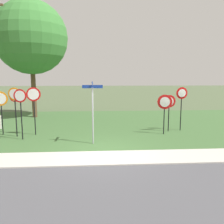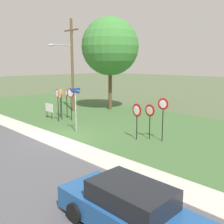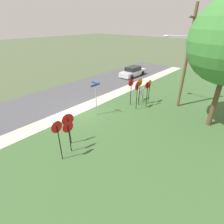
{
  "view_description": "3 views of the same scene",
  "coord_description": "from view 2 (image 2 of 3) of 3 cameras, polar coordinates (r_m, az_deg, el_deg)",
  "views": [
    {
      "loc": [
        -0.25,
        -9.53,
        3.2
      ],
      "look_at": [
        0.6,
        3.2,
        1.27
      ],
      "focal_mm": 36.79,
      "sensor_mm": 36.0,
      "label": 1
    },
    {
      "loc": [
        13.26,
        -8.83,
        4.62
      ],
      "look_at": [
        0.86,
        3.33,
        1.33
      ],
      "focal_mm": 41.34,
      "sensor_mm": 36.0,
      "label": 2
    },
    {
      "loc": [
        8.73,
        11.21,
        7.37
      ],
      "look_at": [
        -0.17,
        3.29,
        1.14
      ],
      "focal_mm": 28.0,
      "sensor_mm": 36.0,
      "label": 3
    }
  ],
  "objects": [
    {
      "name": "parked_sedan_distant",
      "position": [
        7.61,
        4.22,
        -20.83
      ],
      "size": [
        4.63,
        1.93,
        1.39
      ],
      "rotation": [
        0.0,
        0.0,
        0.01
      ],
      "color": "#1E4C8C",
      "rests_on": "road_asphalt"
    },
    {
      "name": "stop_sign_far_left",
      "position": [
        22.07,
        -10.04,
        3.16
      ],
      "size": [
        0.61,
        0.14,
        2.43
      ],
      "rotation": [
        0.0,
        0.0,
        -0.18
      ],
      "color": "black",
      "rests_on": "grass_median"
    },
    {
      "name": "grass_median",
      "position": [
        20.42,
        3.66,
        -2.31
      ],
      "size": [
        44.0,
        12.0,
        0.04
      ],
      "primitive_type": "cube",
      "color": "#3D6033",
      "rests_on": "ground_plane"
    },
    {
      "name": "stop_sign_near_left",
      "position": [
        20.91,
        -9.13,
        3.31
      ],
      "size": [
        0.75,
        0.13,
        2.63
      ],
      "rotation": [
        0.0,
        0.0,
        0.13
      ],
      "color": "black",
      "rests_on": "grass_median"
    },
    {
      "name": "yield_sign_near_left",
      "position": [
        15.72,
        8.33,
        -0.35
      ],
      "size": [
        0.73,
        0.11,
        2.15
      ],
      "rotation": [
        0.0,
        0.0,
        -0.04
      ],
      "color": "black",
      "rests_on": "grass_median"
    },
    {
      "name": "utility_pole",
      "position": [
        24.88,
        -9.13,
        10.78
      ],
      "size": [
        2.1,
        2.58,
        8.61
      ],
      "color": "brown",
      "rests_on": "grass_median"
    },
    {
      "name": "oak_tree_left",
      "position": [
        25.78,
        -0.43,
        14.26
      ],
      "size": [
        5.58,
        5.58,
        8.97
      ],
      "color": "brown",
      "rests_on": "grass_median"
    },
    {
      "name": "yield_sign_far_left",
      "position": [
        15.49,
        5.47,
        -0.24
      ],
      "size": [
        0.8,
        0.16,
        2.22
      ],
      "rotation": [
        0.0,
        0.0,
        -0.16
      ],
      "color": "black",
      "rests_on": "grass_median"
    },
    {
      "name": "stop_sign_far_right",
      "position": [
        22.53,
        -11.46,
        3.32
      ],
      "size": [
        0.78,
        0.12,
        2.41
      ],
      "rotation": [
        0.0,
        0.0,
        0.09
      ],
      "color": "black",
      "rests_on": "grass_median"
    },
    {
      "name": "street_name_post",
      "position": [
        17.24,
        -8.04,
        1.25
      ],
      "size": [
        0.96,
        0.82,
        2.98
      ],
      "rotation": [
        0.0,
        0.0,
        -0.03
      ],
      "color": "#9EA0A8",
      "rests_on": "grass_median"
    },
    {
      "name": "ground_plane",
      "position": [
        16.59,
        -10.41,
        -5.62
      ],
      "size": [
        160.0,
        160.0,
        0.0
      ],
      "primitive_type": "plane",
      "color": "#4C5B3D"
    },
    {
      "name": "notice_board",
      "position": [
        22.33,
        -13.72,
        0.76
      ],
      "size": [
        1.1,
        0.05,
        1.25
      ],
      "rotation": [
        0.0,
        0.0,
        -0.0
      ],
      "color": "black",
      "rests_on": "grass_median"
    },
    {
      "name": "yield_sign_near_right",
      "position": [
        15.35,
        11.18,
        0.59
      ],
      "size": [
        0.7,
        0.11,
        2.59
      ],
      "rotation": [
        0.0,
        0.0,
        0.07
      ],
      "color": "black",
      "rests_on": "grass_median"
    },
    {
      "name": "stop_sign_far_center",
      "position": [
        20.72,
        -11.94,
        2.97
      ],
      "size": [
        0.66,
        0.13,
        2.59
      ],
      "rotation": [
        0.0,
        0.0,
        -0.15
      ],
      "color": "black",
      "rests_on": "grass_median"
    },
    {
      "name": "stop_sign_near_right",
      "position": [
        21.47,
        -11.22,
        3.36
      ],
      "size": [
        0.67,
        0.14,
        2.64
      ],
      "rotation": [
        0.0,
        0.0,
        -0.17
      ],
      "color": "black",
      "rests_on": "grass_median"
    },
    {
      "name": "sidewalk_strip",
      "position": [
        16.17,
        -12.76,
        -6.03
      ],
      "size": [
        44.0,
        1.6,
        0.06
      ],
      "primitive_type": "cube",
      "color": "#BCB7AD",
      "rests_on": "ground_plane"
    }
  ]
}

